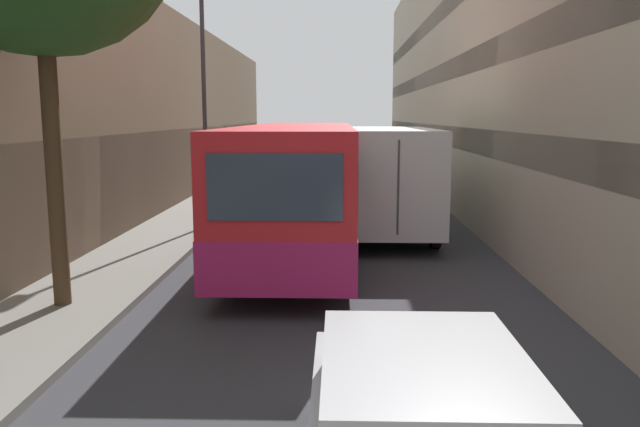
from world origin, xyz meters
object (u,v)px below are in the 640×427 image
at_px(panel_van, 280,168).
at_px(street_lamp, 203,47).
at_px(box_truck, 385,175).
at_px(bus, 299,183).

xyz_separation_m(panel_van, street_lamp, (-1.27, -9.06, 4.12)).
bearing_deg(box_truck, bus, -132.95).
bearing_deg(panel_van, street_lamp, -98.00).
height_order(box_truck, panel_van, box_truck).
xyz_separation_m(bus, street_lamp, (-2.78, 2.27, 3.55)).
bearing_deg(bus, panel_van, 97.60).
height_order(box_truck, street_lamp, street_lamp).
bearing_deg(street_lamp, box_truck, 2.67).
bearing_deg(panel_van, box_truck, -66.42).
distance_m(bus, box_truck, 3.43).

